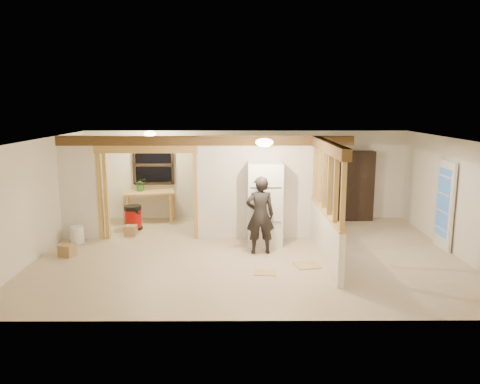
{
  "coord_description": "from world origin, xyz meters",
  "views": [
    {
      "loc": [
        -0.24,
        -9.85,
        3.23
      ],
      "look_at": [
        -0.18,
        0.4,
        1.3
      ],
      "focal_mm": 35.0,
      "sensor_mm": 36.0,
      "label": 1
    }
  ],
  "objects_px": {
    "woman": "(260,215)",
    "bookshelf": "(356,186)",
    "shop_vac": "(133,217)",
    "work_table": "(150,207)",
    "refrigerator": "(265,204)"
  },
  "relations": [
    {
      "from": "bookshelf",
      "to": "work_table",
      "type": "bearing_deg",
      "value": -178.17
    },
    {
      "from": "woman",
      "to": "shop_vac",
      "type": "xyz_separation_m",
      "value": [
        -3.22,
        2.01,
        -0.54
      ]
    },
    {
      "from": "woman",
      "to": "shop_vac",
      "type": "height_order",
      "value": "woman"
    },
    {
      "from": "woman",
      "to": "bookshelf",
      "type": "xyz_separation_m",
      "value": [
        2.82,
        2.99,
        0.12
      ]
    },
    {
      "from": "work_table",
      "to": "refrigerator",
      "type": "bearing_deg",
      "value": -46.02
    },
    {
      "from": "bookshelf",
      "to": "woman",
      "type": "bearing_deg",
      "value": -133.34
    },
    {
      "from": "shop_vac",
      "to": "bookshelf",
      "type": "xyz_separation_m",
      "value": [
        6.04,
        0.98,
        0.66
      ]
    },
    {
      "from": "work_table",
      "to": "shop_vac",
      "type": "bearing_deg",
      "value": -121.95
    },
    {
      "from": "shop_vac",
      "to": "refrigerator",
      "type": "bearing_deg",
      "value": -20.84
    },
    {
      "from": "refrigerator",
      "to": "work_table",
      "type": "bearing_deg",
      "value": 145.98
    },
    {
      "from": "refrigerator",
      "to": "woman",
      "type": "bearing_deg",
      "value": -101.07
    },
    {
      "from": "woman",
      "to": "shop_vac",
      "type": "distance_m",
      "value": 3.84
    },
    {
      "from": "refrigerator",
      "to": "shop_vac",
      "type": "xyz_separation_m",
      "value": [
        -3.37,
        1.28,
        -0.64
      ]
    },
    {
      "from": "shop_vac",
      "to": "bookshelf",
      "type": "bearing_deg",
      "value": 9.21
    },
    {
      "from": "bookshelf",
      "to": "refrigerator",
      "type": "bearing_deg",
      "value": -139.8
    }
  ]
}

